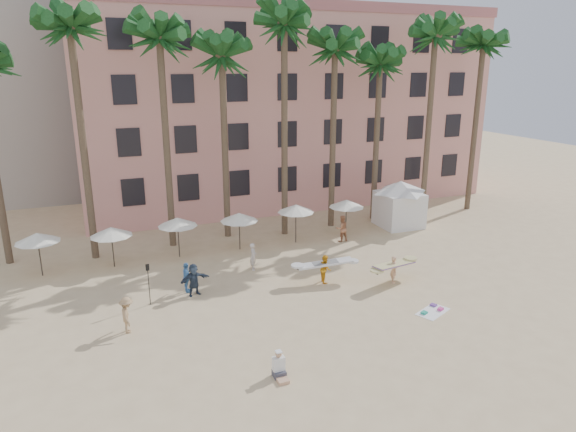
% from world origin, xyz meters
% --- Properties ---
extents(ground, '(120.00, 120.00, 0.00)m').
position_xyz_m(ground, '(0.00, 0.00, 0.00)').
color(ground, '#D1B789').
rests_on(ground, ground).
extents(pink_hotel, '(35.00, 14.00, 16.00)m').
position_xyz_m(pink_hotel, '(7.00, 26.00, 8.00)').
color(pink_hotel, '#E09588').
rests_on(pink_hotel, ground).
extents(palm_row, '(44.40, 5.40, 16.30)m').
position_xyz_m(palm_row, '(0.51, 15.00, 12.97)').
color(palm_row, brown).
rests_on(palm_row, ground).
extents(umbrella_row, '(22.50, 2.70, 2.73)m').
position_xyz_m(umbrella_row, '(-3.00, 12.50, 2.33)').
color(umbrella_row, '#332B23').
rests_on(umbrella_row, ground).
extents(cabana, '(4.61, 4.61, 3.50)m').
position_xyz_m(cabana, '(11.76, 13.03, 2.07)').
color(cabana, white).
rests_on(cabana, ground).
extents(beach_towel, '(2.05, 1.65, 0.14)m').
position_xyz_m(beach_towel, '(5.35, 0.26, 0.03)').
color(beach_towel, white).
rests_on(beach_towel, ground).
extents(carrier_yellow, '(2.99, 1.59, 1.58)m').
position_xyz_m(carrier_yellow, '(5.48, 4.03, 0.91)').
color(carrier_yellow, tan).
rests_on(carrier_yellow, ground).
extents(carrier_white, '(3.27, 1.25, 1.60)m').
position_xyz_m(carrier_white, '(1.94, 5.56, 0.88)').
color(carrier_white, orange).
rests_on(carrier_white, ground).
extents(beachgoers, '(15.82, 8.62, 1.86)m').
position_xyz_m(beachgoers, '(-3.20, 7.30, 0.88)').
color(beachgoers, '#2C3A4D').
rests_on(beachgoers, ground).
extents(paddle, '(0.18, 0.04, 2.23)m').
position_xyz_m(paddle, '(-7.65, 6.29, 1.41)').
color(paddle, black).
rests_on(paddle, ground).
extents(seated_man, '(0.48, 0.84, 1.10)m').
position_xyz_m(seated_man, '(-3.77, -2.13, 0.38)').
color(seated_man, '#3F3F4C').
rests_on(seated_man, ground).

